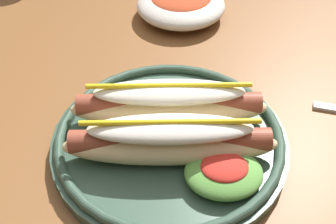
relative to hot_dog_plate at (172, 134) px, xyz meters
name	(u,v)px	position (x,y,z in m)	size (l,w,h in m)	color
dining_table	(180,95)	(0.03, 0.20, -0.11)	(1.50, 0.98, 0.74)	brown
hot_dog_plate	(172,134)	(0.00, 0.00, 0.00)	(0.28, 0.28, 0.08)	#334C3D
side_bowl	(181,4)	(0.04, 0.31, 0.00)	(0.15, 0.15, 0.05)	silver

